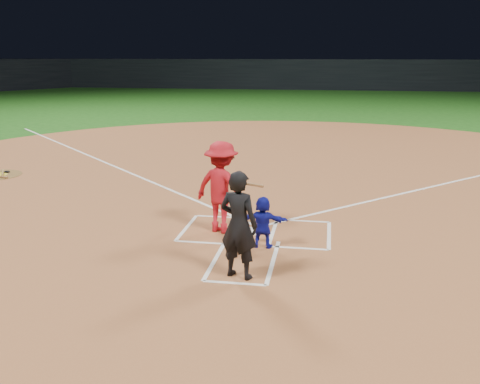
% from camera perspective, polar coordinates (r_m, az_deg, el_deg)
% --- Properties ---
extents(ground, '(120.00, 120.00, 0.00)m').
position_cam_1_polar(ground, '(11.86, 1.75, -4.26)').
color(ground, '#184D13').
rests_on(ground, ground).
extents(home_plate_dirt, '(28.00, 28.00, 0.01)m').
position_cam_1_polar(home_plate_dirt, '(17.61, 4.38, 2.01)').
color(home_plate_dirt, brown).
rests_on(home_plate_dirt, ground).
extents(stadium_wall_far, '(80.00, 1.20, 3.20)m').
position_cam_1_polar(stadium_wall_far, '(59.19, 8.17, 12.30)').
color(stadium_wall_far, black).
rests_on(stadium_wall_far, ground).
extents(home_plate, '(0.60, 0.60, 0.02)m').
position_cam_1_polar(home_plate, '(11.85, 1.75, -4.17)').
color(home_plate, white).
rests_on(home_plate, home_plate_dirt).
extents(on_deck_bat_a, '(0.49, 0.75, 0.06)m').
position_cam_1_polar(on_deck_bat_a, '(19.10, -23.97, 1.92)').
color(on_deck_bat_a, olive).
rests_on(on_deck_bat_a, on_deck_circle).
extents(bat_weight_donut, '(0.19, 0.19, 0.05)m').
position_cam_1_polar(bat_weight_donut, '(19.19, -23.61, 1.99)').
color(bat_weight_donut, black).
rests_on(bat_weight_donut, on_deck_circle).
extents(catcher, '(0.99, 0.35, 1.06)m').
position_cam_1_polar(catcher, '(10.76, 2.45, -3.22)').
color(catcher, '#13179D').
rests_on(catcher, home_plate_dirt).
extents(umpire, '(0.81, 0.66, 1.92)m').
position_cam_1_polar(umpire, '(9.20, -0.14, -3.53)').
color(umpire, black).
rests_on(umpire, home_plate_dirt).
extents(chalk_markings, '(28.35, 17.32, 0.01)m').
position_cam_1_polar(chalk_markings, '(16.92, 4.16, 1.52)').
color(chalk_markings, white).
rests_on(chalk_markings, home_plate_dirt).
extents(batter_at_plate, '(1.66, 1.17, 2.01)m').
position_cam_1_polar(batter_at_plate, '(11.58, -1.97, 0.52)').
color(batter_at_plate, '#B3131D').
rests_on(batter_at_plate, home_plate_dirt).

